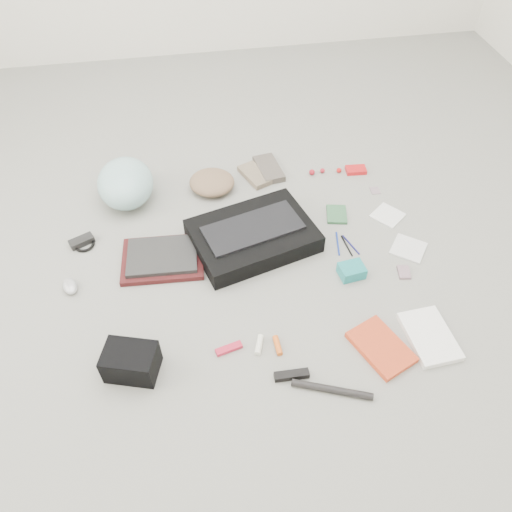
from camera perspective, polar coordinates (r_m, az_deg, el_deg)
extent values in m
plane|color=gray|center=(2.13, 0.00, -0.91)|extent=(4.00, 4.00, 0.00)
cube|color=black|center=(2.19, -0.35, 2.33)|extent=(0.59, 0.49, 0.09)
cube|color=black|center=(2.16, -0.35, 3.24)|extent=(0.46, 0.30, 0.01)
cube|color=#471516|center=(2.17, -10.61, -0.33)|extent=(0.36, 0.28, 0.02)
cube|color=black|center=(2.16, -10.69, 0.05)|extent=(0.31, 0.23, 0.02)
ellipsoid|color=#A6DADB|center=(2.45, -14.69, 8.05)|extent=(0.27, 0.33, 0.20)
ellipsoid|color=#87674D|center=(2.48, -5.06, 8.39)|extent=(0.29, 0.28, 0.08)
cube|color=#82705A|center=(2.55, -0.16, 9.22)|extent=(0.16, 0.21, 0.03)
cube|color=#5A5149|center=(2.59, 1.46, 9.94)|extent=(0.14, 0.23, 0.03)
cube|color=black|center=(2.34, -19.30, 1.61)|extent=(0.12, 0.09, 0.03)
torus|color=black|center=(2.33, -19.03, 1.24)|extent=(0.11, 0.11, 0.01)
ellipsoid|color=#ABABAE|center=(2.17, -20.50, -3.24)|extent=(0.08, 0.11, 0.04)
cube|color=black|center=(1.84, -14.09, -11.66)|extent=(0.21, 0.18, 0.12)
cube|color=#B31A32|center=(1.88, -3.12, -10.52)|extent=(0.10, 0.05, 0.02)
cylinder|color=silver|center=(1.88, 0.36, -10.11)|extent=(0.05, 0.08, 0.02)
cylinder|color=orange|center=(1.88, 2.48, -10.17)|extent=(0.02, 0.08, 0.02)
cube|color=black|center=(1.82, 4.09, -13.42)|extent=(0.13, 0.04, 0.02)
cylinder|color=black|center=(1.80, 8.67, -14.85)|extent=(0.27, 0.13, 0.03)
cube|color=#E24720|center=(1.93, 14.10, -10.08)|extent=(0.23, 0.27, 0.02)
cube|color=white|center=(2.00, 19.20, -8.66)|extent=(0.17, 0.25, 0.03)
cube|color=#31603C|center=(2.37, 9.20, 4.72)|extent=(0.12, 0.14, 0.01)
cylinder|color=#142F99|center=(2.24, 9.33, 1.42)|extent=(0.03, 0.14, 0.01)
cylinder|color=black|center=(2.24, 10.33, 1.17)|extent=(0.02, 0.13, 0.01)
cylinder|color=navy|center=(2.25, 10.80, 1.28)|extent=(0.05, 0.13, 0.01)
cube|color=teal|center=(2.11, 10.88, -1.66)|extent=(0.11, 0.09, 0.05)
cube|color=gray|center=(2.18, 16.54, -1.79)|extent=(0.06, 0.08, 0.01)
cube|color=white|center=(2.42, 14.82, 4.51)|extent=(0.18, 0.18, 0.01)
cube|color=silver|center=(2.29, 17.03, 0.84)|extent=(0.19, 0.19, 0.01)
sphere|color=#AE1725|center=(2.59, 6.41, 9.51)|extent=(0.04, 0.04, 0.03)
sphere|color=#A51A27|center=(2.61, 7.61, 9.65)|extent=(0.03, 0.03, 0.03)
sphere|color=red|center=(2.62, 9.46, 9.63)|extent=(0.03, 0.03, 0.03)
cube|color=red|center=(2.64, 11.34, 9.62)|extent=(0.11, 0.07, 0.02)
cube|color=gray|center=(2.55, 13.45, 7.29)|extent=(0.05, 0.06, 0.00)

